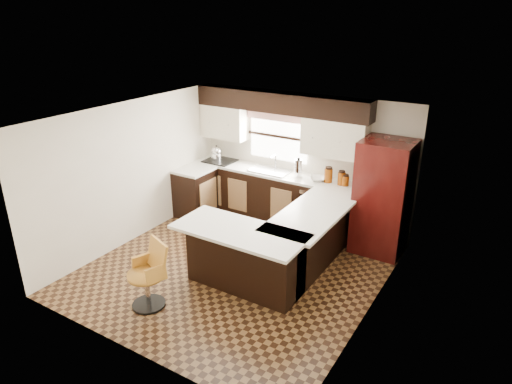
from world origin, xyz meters
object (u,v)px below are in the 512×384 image
Objects in this scene: peninsula_return at (245,259)px; bar_chair at (146,276)px; refrigerator at (383,197)px; peninsula_long at (308,240)px.

bar_chair is at bearing -128.54° from peninsula_return.
refrigerator is 2.03× the size of bar_chair.
bar_chair reaches higher than peninsula_return.
peninsula_long and peninsula_return have the same top height.
bar_chair is at bearing -124.18° from refrigerator.
peninsula_return is at bearing -118.30° from peninsula_long.
peninsula_long is 1.46m from refrigerator.
peninsula_long is at bearing 76.98° from bar_chair.
refrigerator is 3.89m from bar_chair.
refrigerator is (0.78, 1.13, 0.49)m from peninsula_long.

